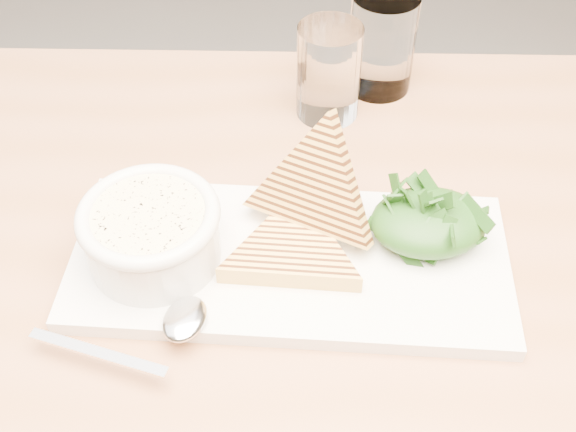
{
  "coord_description": "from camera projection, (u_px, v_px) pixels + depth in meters",
  "views": [
    {
      "loc": [
        -0.1,
        -0.36,
        1.29
      ],
      "look_at": [
        -0.06,
        0.1,
        0.8
      ],
      "focal_mm": 45.0,
      "sensor_mm": 36.0,
      "label": 1
    }
  ],
  "objects": [
    {
      "name": "soup",
      "position": [
        148.0,
        216.0,
        0.65
      ],
      "size": [
        0.1,
        0.1,
        0.01
      ],
      "primitive_type": "cylinder",
      "color": "beige",
      "rests_on": "soup_bowl"
    },
    {
      "name": "spoon_handle",
      "position": [
        98.0,
        353.0,
        0.61
      ],
      "size": [
        0.12,
        0.06,
        0.0
      ],
      "primitive_type": "cube",
      "rotation": [
        0.0,
        0.0,
        -0.41
      ],
      "color": "silver",
      "rests_on": "platter"
    },
    {
      "name": "salad_base",
      "position": [
        429.0,
        222.0,
        0.69
      ],
      "size": [
        0.11,
        0.09,
        0.04
      ],
      "primitive_type": "ellipsoid",
      "color": "black",
      "rests_on": "platter"
    },
    {
      "name": "glass_far",
      "position": [
        382.0,
        43.0,
        0.86
      ],
      "size": [
        0.08,
        0.08,
        0.12
      ],
      "primitive_type": "cylinder",
      "color": "white",
      "rests_on": "table_top"
    },
    {
      "name": "sandwich_lean",
      "position": [
        315.0,
        187.0,
        0.68
      ],
      "size": [
        0.2,
        0.2,
        0.17
      ],
      "primitive_type": null,
      "rotation": [
        1.14,
        0.0,
        -0.56
      ],
      "color": "gold",
      "rests_on": "sandwich_flat"
    },
    {
      "name": "soup_bowl",
      "position": [
        153.0,
        238.0,
        0.67
      ],
      "size": [
        0.12,
        0.12,
        0.05
      ],
      "primitive_type": "cylinder",
      "color": "white",
      "rests_on": "platter"
    },
    {
      "name": "table_top",
      "position": [
        383.0,
        273.0,
        0.72
      ],
      "size": [
        1.16,
        0.84,
        0.04
      ],
      "primitive_type": "cube",
      "rotation": [
        0.0,
        0.0,
        -0.11
      ],
      "color": "#915D36",
      "rests_on": "ground"
    },
    {
      "name": "table_leg_bl",
      "position": [
        28.0,
        294.0,
        1.17
      ],
      "size": [
        0.06,
        0.06,
        0.71
      ],
      "primitive_type": "cylinder",
      "color": "#915D36",
      "rests_on": "ground"
    },
    {
      "name": "platter",
      "position": [
        290.0,
        261.0,
        0.69
      ],
      "size": [
        0.44,
        0.25,
        0.02
      ],
      "primitive_type": "cube",
      "rotation": [
        0.0,
        0.0,
        -0.16
      ],
      "color": "white",
      "rests_on": "table_top"
    },
    {
      "name": "bowl_rim",
      "position": [
        148.0,
        215.0,
        0.65
      ],
      "size": [
        0.13,
        0.13,
        0.01
      ],
      "primitive_type": "torus",
      "color": "white",
      "rests_on": "soup_bowl"
    },
    {
      "name": "spoon_bowl",
      "position": [
        185.0,
        319.0,
        0.63
      ],
      "size": [
        0.05,
        0.06,
        0.01
      ],
      "primitive_type": "ellipsoid",
      "rotation": [
        0.0,
        0.0,
        -0.41
      ],
      "color": "silver",
      "rests_on": "platter"
    },
    {
      "name": "glass_near",
      "position": [
        329.0,
        72.0,
        0.83
      ],
      "size": [
        0.07,
        0.07,
        0.11
      ],
      "primitive_type": "cylinder",
      "color": "white",
      "rests_on": "table_top"
    },
    {
      "name": "sandwich_flat",
      "position": [
        292.0,
        250.0,
        0.68
      ],
      "size": [
        0.18,
        0.18,
        0.02
      ],
      "primitive_type": null,
      "rotation": [
        0.0,
        0.0,
        -0.18
      ],
      "color": "gold",
      "rests_on": "platter"
    },
    {
      "name": "arugula_pile",
      "position": [
        429.0,
        218.0,
        0.68
      ],
      "size": [
        0.11,
        0.1,
        0.05
      ],
      "primitive_type": null,
      "color": "#235016",
      "rests_on": "platter"
    }
  ]
}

